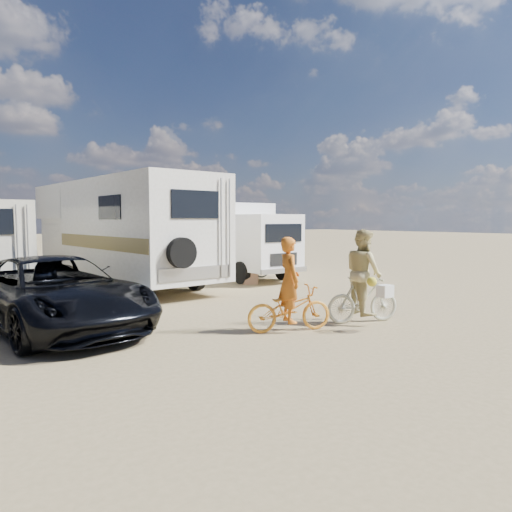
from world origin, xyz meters
TOP-DOWN VIEW (x-y plane):
  - ground at (0.00, 0.00)m, footprint 140.00×140.00m
  - rv_main at (-0.46, 7.13)m, footprint 3.35×9.45m
  - box_truck at (3.79, 6.50)m, footprint 2.13×5.70m
  - dark_suv at (-3.87, 1.46)m, footprint 3.14×5.55m
  - bike_man at (-0.18, -1.41)m, footprint 1.81×1.11m
  - bike_woman at (1.61, -1.73)m, footprint 1.71×0.98m
  - rider_man at (-0.18, -1.41)m, footprint 0.58×0.71m
  - rider_woman at (1.61, -1.73)m, footprint 0.94×1.06m
  - bike_parked at (5.08, 5.65)m, footprint 1.82×1.14m
  - cooler at (-2.06, 2.50)m, footprint 0.58×0.46m
  - crate at (3.10, 4.65)m, footprint 0.58×0.58m

SIDE VIEW (x-z plane):
  - ground at x=0.00m, z-range 0.00..0.00m
  - crate at x=3.10m, z-range 0.00..0.39m
  - cooler at x=-2.06m, z-range 0.00..0.41m
  - bike_man at x=-0.18m, z-range 0.00..0.90m
  - bike_parked at x=5.08m, z-range 0.00..0.90m
  - bike_woman at x=1.61m, z-range 0.00..0.99m
  - dark_suv at x=-3.87m, z-range 0.00..1.46m
  - rider_man at x=-0.18m, z-range 0.00..1.68m
  - rider_woman at x=1.61m, z-range 0.00..1.82m
  - box_truck at x=3.79m, z-range 0.00..2.79m
  - rv_main at x=-0.46m, z-range 0.00..3.47m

